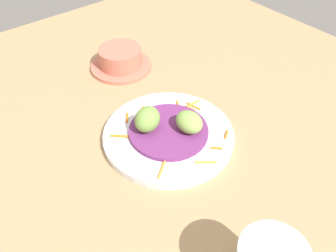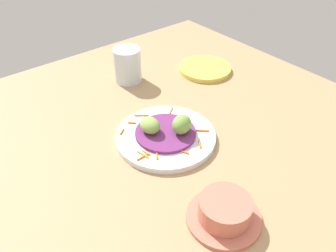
# 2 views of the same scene
# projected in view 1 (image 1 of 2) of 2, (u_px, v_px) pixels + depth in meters

# --- Properties ---
(table_surface) EXTENTS (1.10, 1.10, 0.02)m
(table_surface) POSITION_uv_depth(u_px,v_px,m) (164.00, 133.00, 0.66)
(table_surface) COLOR tan
(table_surface) RESTS_ON ground
(main_plate) EXTENTS (0.23, 0.23, 0.01)m
(main_plate) POSITION_uv_depth(u_px,v_px,m) (169.00, 135.00, 0.63)
(main_plate) COLOR silver
(main_plate) RESTS_ON table_surface
(cabbage_bed) EXTENTS (0.14, 0.14, 0.01)m
(cabbage_bed) POSITION_uv_depth(u_px,v_px,m) (169.00, 131.00, 0.62)
(cabbage_bed) COLOR #702D6B
(cabbage_bed) RESTS_ON main_plate
(carrot_garnish) EXTENTS (0.19, 0.19, 0.00)m
(carrot_garnish) POSITION_uv_depth(u_px,v_px,m) (176.00, 127.00, 0.63)
(carrot_garnish) COLOR orange
(carrot_garnish) RESTS_ON main_plate
(guac_scoop_left) EXTENTS (0.04, 0.05, 0.03)m
(guac_scoop_left) POSITION_uv_depth(u_px,v_px,m) (189.00, 122.00, 0.61)
(guac_scoop_left) COLOR #84A851
(guac_scoop_left) RESTS_ON cabbage_bed
(guac_scoop_center) EXTENTS (0.06, 0.06, 0.04)m
(guac_scoop_center) POSITION_uv_depth(u_px,v_px,m) (148.00, 120.00, 0.60)
(guac_scoop_center) COLOR #759E47
(guac_scoop_center) RESTS_ON cabbage_bed
(terracotta_bowl) EXTENTS (0.13, 0.13, 0.05)m
(terracotta_bowl) POSITION_uv_depth(u_px,v_px,m) (121.00, 60.00, 0.78)
(terracotta_bowl) COLOR #C66B56
(terracotta_bowl) RESTS_ON table_surface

